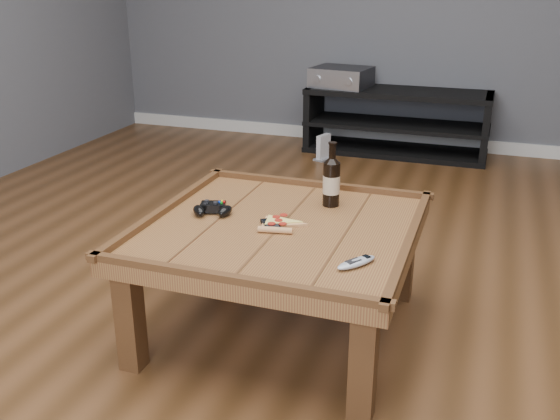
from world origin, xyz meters
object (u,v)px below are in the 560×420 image
(media_console, at_px, (396,123))
(pizza_slice, at_px, (278,224))
(smartphone, at_px, (271,224))
(remote_control, at_px, (356,262))
(game_controller, at_px, (213,209))
(av_receiver, at_px, (341,77))
(beer_bottle, at_px, (331,180))
(coffee_table, at_px, (281,240))
(game_console, at_px, (323,148))

(media_console, relative_size, pizza_slice, 5.58)
(smartphone, relative_size, remote_control, 0.75)
(smartphone, xyz_separation_m, remote_control, (0.38, -0.23, 0.00))
(game_controller, xyz_separation_m, av_receiver, (-0.16, 2.72, 0.10))
(game_controller, height_order, remote_control, game_controller)
(beer_bottle, bearing_deg, media_console, 92.84)
(game_controller, distance_m, av_receiver, 2.73)
(coffee_table, xyz_separation_m, media_console, (0.00, 2.75, -0.15))
(pizza_slice, xyz_separation_m, smartphone, (-0.02, -0.01, -0.00))
(av_receiver, bearing_deg, smartphone, -73.05)
(remote_control, relative_size, av_receiver, 0.33)
(av_receiver, relative_size, game_console, 2.46)
(beer_bottle, height_order, av_receiver, beer_bottle)
(media_console, xyz_separation_m, remote_control, (0.35, -2.99, 0.22))
(smartphone, bearing_deg, game_controller, 136.76)
(media_console, height_order, remote_control, media_console)
(beer_bottle, distance_m, remote_control, 0.57)
(smartphone, bearing_deg, pizza_slice, -3.59)
(game_controller, height_order, av_receiver, av_receiver)
(coffee_table, distance_m, game_console, 2.46)
(smartphone, bearing_deg, av_receiver, 64.32)
(pizza_slice, bearing_deg, smartphone, -159.89)
(coffee_table, relative_size, beer_bottle, 3.87)
(beer_bottle, distance_m, pizza_slice, 0.32)
(game_controller, xyz_separation_m, pizza_slice, (0.28, -0.03, -0.01))
(media_console, height_order, pizza_slice, media_console)
(media_console, relative_size, av_receiver, 2.94)
(smartphone, bearing_deg, media_console, 55.04)
(pizza_slice, bearing_deg, av_receiver, 88.56)
(remote_control, relative_size, game_console, 0.82)
(coffee_table, height_order, game_console, coffee_table)
(beer_bottle, xyz_separation_m, pizza_slice, (-0.13, -0.28, -0.10))
(remote_control, bearing_deg, av_receiver, 140.06)
(smartphone, bearing_deg, beer_bottle, 27.69)
(coffee_table, distance_m, game_controller, 0.31)
(media_console, bearing_deg, game_console, -143.34)
(media_console, bearing_deg, av_receiver, -179.30)
(av_receiver, bearing_deg, media_console, 9.07)
(coffee_table, bearing_deg, game_console, 101.47)
(pizza_slice, distance_m, av_receiver, 2.79)
(media_console, distance_m, smartphone, 2.78)
(game_controller, xyz_separation_m, game_console, (-0.19, 2.37, -0.38))
(game_controller, relative_size, av_receiver, 0.35)
(media_console, bearing_deg, coffee_table, -90.00)
(beer_bottle, relative_size, pizza_slice, 1.06)
(media_console, xyz_separation_m, beer_bottle, (0.12, -2.47, 0.31))
(coffee_table, height_order, av_receiver, av_receiver)
(media_console, relative_size, game_controller, 8.39)
(pizza_slice, bearing_deg, game_controller, 164.12)
(coffee_table, bearing_deg, game_controller, 175.43)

